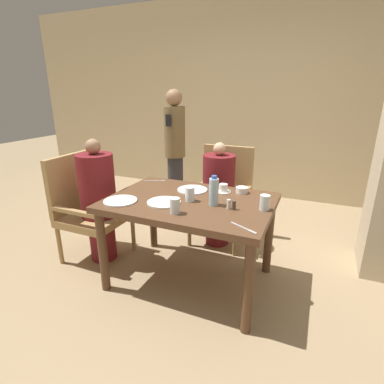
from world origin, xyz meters
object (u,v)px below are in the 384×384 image
bowl_small (242,190)px  glass_tall_near (265,203)px  plate_dessert_center (192,190)px  teacup_with_saucer (223,189)px  water_bottle (214,192)px  glass_tall_far (190,194)px  diner_in_left_chair (99,200)px  chair_far_side (223,192)px  plate_main_left (120,201)px  chair_left_side (86,206)px  standing_host (175,148)px  diner_in_far_chair (218,194)px  glass_tall_mid (175,206)px  plate_main_right (164,202)px

bowl_small → glass_tall_near: glass_tall_near is taller
plate_dessert_center → teacup_with_saucer: bearing=14.3°
water_bottle → glass_tall_far: (-0.20, 0.01, -0.05)m
diner_in_left_chair → chair_far_side: (0.91, 0.87, -0.07)m
diner_in_left_chair → plate_dessert_center: diner_in_left_chair is taller
plate_main_left → diner_in_left_chair: bearing=150.2°
chair_far_side → glass_tall_near: size_ratio=8.84×
plate_dessert_center → water_bottle: size_ratio=1.13×
chair_left_side → bowl_small: 1.46m
bowl_small → plate_dessert_center: bearing=-165.1°
chair_left_side → standing_host: standing_host is taller
diner_in_far_chair → standing_host: bearing=140.5°
standing_host → plate_main_left: 1.68m
plate_dessert_center → glass_tall_near: size_ratio=2.30×
standing_host → glass_tall_mid: bearing=-63.6°
plate_main_left → glass_tall_near: glass_tall_near is taller
chair_left_side → glass_tall_mid: size_ratio=8.84×
water_bottle → glass_tall_mid: bearing=-127.2°
teacup_with_saucer → water_bottle: water_bottle is taller
chair_left_side → chair_far_side: same height
diner_in_left_chair → teacup_with_saucer: 1.14m
diner_in_far_chair → glass_tall_near: 0.94m
teacup_with_saucer → plate_dessert_center: bearing=-165.7°
glass_tall_near → diner_in_left_chair: bearing=-179.2°
standing_host → teacup_with_saucer: size_ratio=11.85×
diner_in_far_chair → glass_tall_near: diner_in_far_chair is taller
chair_left_side → plate_main_right: size_ratio=3.84×
diner_in_left_chair → water_bottle: 1.15m
plate_dessert_center → bowl_small: 0.42m
glass_tall_near → bowl_small: bearing=128.6°
chair_left_side → glass_tall_mid: (1.08, -0.29, 0.27)m
diner_in_left_chair → glass_tall_near: 1.50m
diner_in_left_chair → water_bottle: (1.12, -0.03, 0.25)m
water_bottle → diner_in_left_chair: bearing=178.3°
diner_in_far_chair → glass_tall_mid: (0.01, -1.01, 0.24)m
plate_main_right → water_bottle: bearing=17.2°
teacup_with_saucer → plate_main_left: bearing=-141.2°
diner_in_left_chair → glass_tall_near: diner_in_left_chair is taller
diner_in_left_chair → plate_dessert_center: (0.84, 0.22, 0.15)m
chair_far_side → glass_tall_far: bearing=-89.3°
standing_host → water_bottle: 1.76m
plate_main_left → teacup_with_saucer: size_ratio=1.95×
standing_host → plate_dessert_center: bearing=-57.5°
glass_tall_far → diner_in_left_chair: bearing=178.5°
water_bottle → glass_tall_near: bearing=8.3°
glass_tall_far → chair_far_side: bearing=90.7°
teacup_with_saucer → chair_left_side: bearing=-167.3°
chair_left_side → teacup_with_saucer: (1.25, 0.28, 0.24)m
chair_far_side → plate_dessert_center: chair_far_side is taller
plate_main_right → glass_tall_near: (0.73, 0.17, 0.05)m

